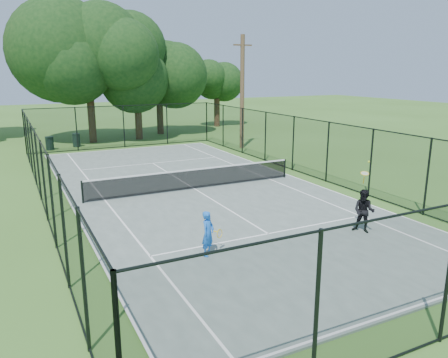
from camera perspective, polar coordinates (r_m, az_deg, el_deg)
name	(u,v)px	position (r m, az deg, el deg)	size (l,w,h in m)	color
ground	(195,190)	(20.31, -3.86, -1.46)	(120.00, 120.00, 0.00)	#3A6121
tennis_court	(195,189)	(20.30, -3.87, -1.37)	(11.00, 24.00, 0.06)	#55645C
tennis_net	(194,178)	(20.16, -3.89, 0.13)	(10.08, 0.08, 0.95)	black
fence	(194,158)	(19.96, -3.93, 2.70)	(13.10, 26.10, 3.00)	black
tree_near_left	(87,59)	(34.83, -17.41, 14.68)	(7.70, 7.70, 10.04)	#332114
tree_near_mid	(136,69)	(35.62, -11.40, 13.88)	(6.80, 6.80, 8.90)	#332114
tree_near_right	(159,76)	(38.45, -8.54, 13.21)	(5.65, 5.65, 7.80)	#332114
tree_far_right	(217,86)	(43.23, -0.95, 12.01)	(4.75, 4.75, 6.28)	#332114
trash_bin_left	(50,143)	(32.77, -21.82, 4.37)	(0.58, 0.58, 0.94)	black
trash_bin_right	(76,140)	(33.51, -18.72, 4.85)	(0.58, 0.58, 0.97)	black
utility_pole	(242,92)	(30.96, 2.39, 11.31)	(1.40, 0.30, 7.76)	#4C3823
player_blue	(208,234)	(12.95, -2.09, -7.13)	(0.88, 0.56, 1.36)	blue
player_black	(364,211)	(15.46, 17.81, -4.00)	(0.87, 0.94, 2.37)	black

